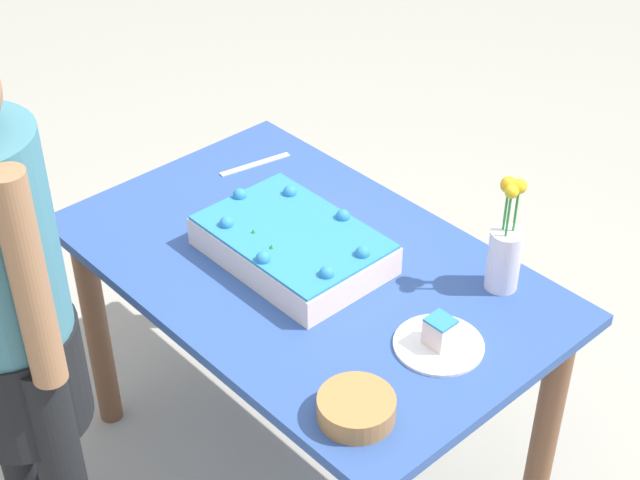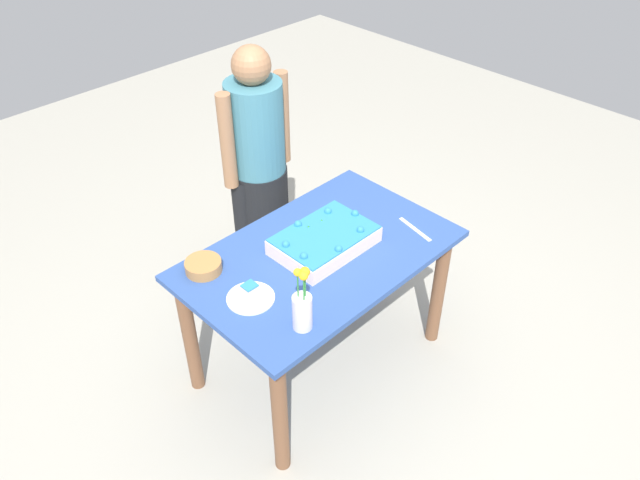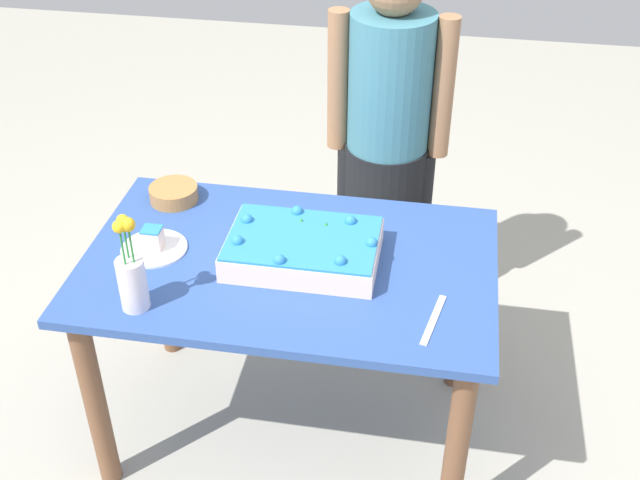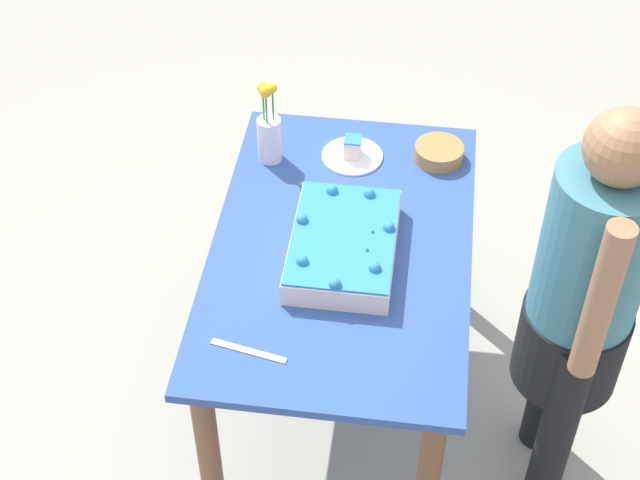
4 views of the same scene
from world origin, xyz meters
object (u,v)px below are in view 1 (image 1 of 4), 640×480
object	(u,v)px
serving_plate_with_slice	(439,339)
person_standing	(2,310)
sheet_cake	(293,244)
fruit_bowl	(356,408)
flower_vase	(505,251)
cake_knife	(255,164)

from	to	relation	value
serving_plate_with_slice	person_standing	bearing A→B (deg)	47.35
sheet_cake	fruit_bowl	xyz separation A→B (m)	(-0.50, 0.27, -0.02)
flower_vase	cake_knife	bearing A→B (deg)	5.74
serving_plate_with_slice	person_standing	world-z (taller)	person_standing
serving_plate_with_slice	sheet_cake	bearing A→B (deg)	3.05
sheet_cake	person_standing	distance (m)	0.72
sheet_cake	cake_knife	distance (m)	0.47
sheet_cake	fruit_bowl	world-z (taller)	sheet_cake
flower_vase	serving_plate_with_slice	bearing A→B (deg)	99.16
serving_plate_with_slice	flower_vase	world-z (taller)	flower_vase
sheet_cake	flower_vase	distance (m)	0.53
sheet_cake	flower_vase	xyz separation A→B (m)	(-0.43, -0.30, 0.06)
flower_vase	fruit_bowl	size ratio (longest dim) A/B	1.85
cake_knife	person_standing	world-z (taller)	person_standing
sheet_cake	serving_plate_with_slice	world-z (taller)	sheet_cake
sheet_cake	person_standing	bearing A→B (deg)	74.92
cake_knife	fruit_bowl	size ratio (longest dim) A/B	1.35
person_standing	cake_knife	bearing A→B (deg)	14.07
cake_knife	flower_vase	world-z (taller)	flower_vase
serving_plate_with_slice	cake_knife	distance (m)	0.91
sheet_cake	person_standing	world-z (taller)	person_standing
fruit_bowl	flower_vase	bearing A→B (deg)	-82.50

